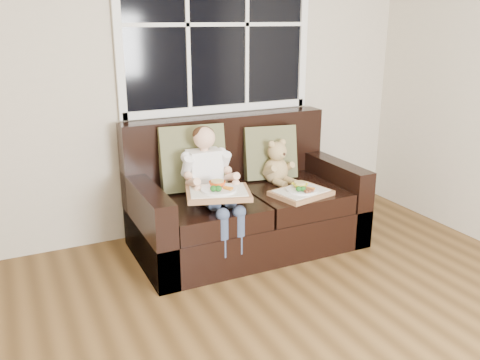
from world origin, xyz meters
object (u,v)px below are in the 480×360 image
loveseat (243,205)px  teddy_bear (277,165)px  tray_left (218,192)px  child (210,176)px  tray_right (301,192)px

loveseat → teddy_bear: loveseat is taller
loveseat → tray_left: (-0.35, -0.33, 0.27)m
child → tray_left: child is taller
loveseat → child: (-0.32, -0.12, 0.32)m
child → teddy_bear: child is taller
tray_left → tray_right: (0.66, -0.01, -0.10)m
tray_left → teddy_bear: bearing=45.3°
teddy_bear → tray_right: bearing=-97.8°
teddy_bear → child: bearing=-177.1°
child → tray_left: size_ratio=1.56×
loveseat → tray_left: bearing=-137.0°
loveseat → tray_right: loveseat is taller
loveseat → tray_left: size_ratio=3.35×
child → tray_right: 0.69m
loveseat → teddy_bear: (0.30, 0.02, 0.28)m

